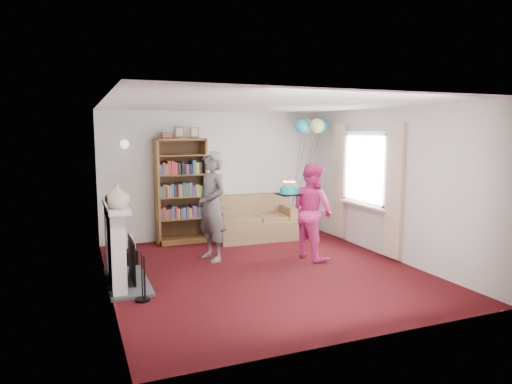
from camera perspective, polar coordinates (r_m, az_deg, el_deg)
name	(u,v)px	position (r m, az deg, el deg)	size (l,w,h in m)	color
ground	(264,271)	(7.04, 1.06, -9.83)	(5.00, 5.00, 0.00)	black
wall_back	(216,175)	(9.13, -5.07, 2.15)	(4.50, 0.02, 2.50)	silver
wall_left	(105,198)	(6.26, -18.34, -0.67)	(0.02, 5.00, 2.50)	silver
wall_right	(389,183)	(7.93, 16.30, 1.06)	(0.02, 5.00, 2.50)	silver
ceiling	(265,104)	(6.74, 1.11, 10.97)	(4.50, 5.00, 0.01)	white
fireplace	(120,248)	(6.60, -16.68, -6.73)	(0.55, 1.80, 1.12)	#3F3F42
window_bay	(365,182)	(8.38, 13.47, 1.17)	(0.14, 2.02, 2.20)	white
wall_sconce	(124,144)	(8.60, -16.12, 5.77)	(0.16, 0.23, 0.16)	gold
bookcase	(181,192)	(8.77, -9.39, 0.01)	(0.94, 0.42, 2.19)	#472B14
sofa	(255,222)	(9.07, -0.08, -3.79)	(1.60, 0.85, 0.85)	olive
wicker_basket	(124,247)	(8.12, -16.23, -6.57)	(0.40, 0.40, 0.36)	#AA8A4F
person_striped	(212,206)	(7.47, -5.56, -1.79)	(0.65, 0.43, 1.79)	black
person_magenta	(312,211)	(7.62, 7.02, -2.38)	(0.78, 0.60, 1.59)	#D02972
birthday_cake	(289,191)	(7.45, 4.17, 0.16)	(0.36, 0.36, 0.22)	black
balloons	(312,126)	(9.21, 6.98, 8.21)	(0.83, 0.73, 1.71)	#3F3F3F
mantel_vase	(117,196)	(6.12, -16.95, -0.45)	(0.31, 0.31, 0.32)	beige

